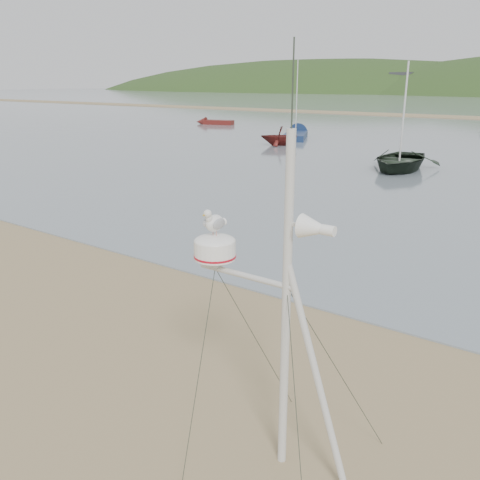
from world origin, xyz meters
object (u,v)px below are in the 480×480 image
Objects in this scene: dinghy_red_far at (211,122)px; mast_rig at (278,377)px; sailboat_blue_near at (297,133)px; boat_red at (279,127)px; boat_dark at (403,121)px.

mast_rig is at bearing -50.23° from dinghy_red_far.
sailboat_blue_near reaches higher than dinghy_red_far.
boat_red is at bearing 121.48° from mast_rig.
mast_rig reaches higher than dinghy_red_far.
boat_dark reaches higher than boat_red.
boat_red is at bearing -36.55° from dinghy_red_far.
boat_dark is at bearing 105.42° from mast_rig.
boat_dark is at bearing -32.90° from dinghy_red_far.
boat_dark is 12.92m from boat_red.
sailboat_blue_near is at bearing 119.19° from mast_rig.
boat_red is 7.03m from sailboat_blue_near.
mast_rig is 0.72× the size of sailboat_blue_near.
mast_rig is at bearing -0.18° from boat_red.
dinghy_red_far is (-14.71, 5.87, -0.01)m from sailboat_blue_near.
dinghy_red_far is (-28.29, 18.30, -2.43)m from boat_dark.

